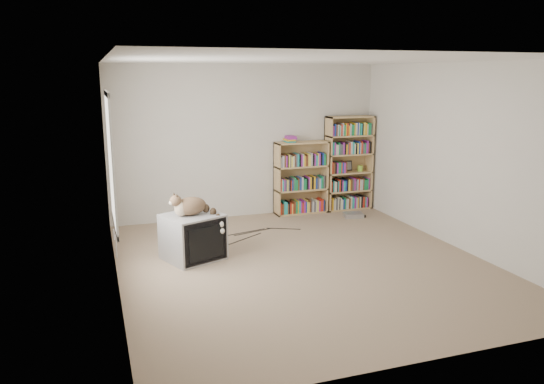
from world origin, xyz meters
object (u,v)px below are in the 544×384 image
object	(u,v)px
bookcase_tall	(348,165)
dvd_player	(353,215)
crt_tv	(193,237)
bookcase_short	(301,181)
cat	(195,209)

from	to	relation	value
bookcase_tall	dvd_player	bearing A→B (deg)	-105.86
dvd_player	crt_tv	bearing A→B (deg)	-144.33
bookcase_short	cat	bearing A→B (deg)	-140.65
bookcase_tall	dvd_player	world-z (taller)	bookcase_tall
cat	bookcase_short	world-z (taller)	bookcase_short
bookcase_tall	dvd_player	size ratio (longest dim) A/B	5.22
cat	dvd_player	bearing A→B (deg)	7.62
crt_tv	bookcase_tall	size ratio (longest dim) A/B	0.52
bookcase_short	dvd_player	distance (m)	1.06
crt_tv	dvd_player	size ratio (longest dim) A/B	2.73
cat	bookcase_short	xyz separation A→B (m)	(2.15, 1.76, -0.12)
bookcase_tall	dvd_player	distance (m)	0.95
cat	dvd_player	world-z (taller)	cat
cat	dvd_player	xyz separation A→B (m)	(2.88, 1.20, -0.64)
cat	bookcase_short	size ratio (longest dim) A/B	0.55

